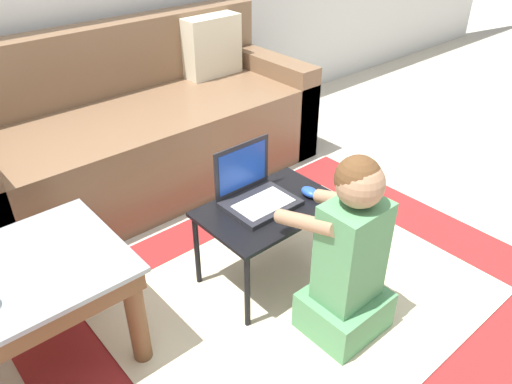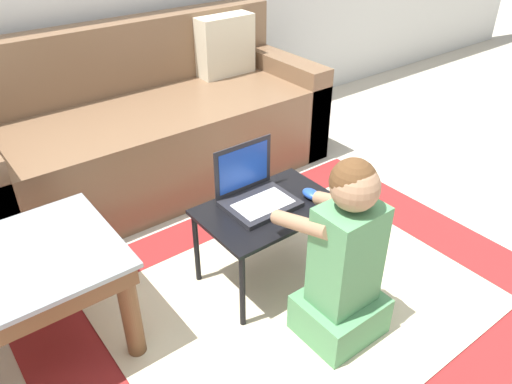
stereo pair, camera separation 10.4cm
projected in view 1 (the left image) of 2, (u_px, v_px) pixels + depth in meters
name	position (u px, v px, depth m)	size (l,w,h in m)	color
ground_plane	(284.00, 302.00, 2.14)	(16.00, 16.00, 0.00)	beige
area_rug	(301.00, 300.00, 2.14)	(2.10, 1.62, 0.01)	maroon
couch	(141.00, 132.00, 2.84)	(2.00, 0.82, 0.87)	brown
laptop_desk	(269.00, 215.00, 2.10)	(0.58, 0.38, 0.38)	black
laptop	(256.00, 195.00, 2.08)	(0.29, 0.24, 0.24)	#232328
computer_mouse	(310.00, 192.00, 2.13)	(0.06, 0.09, 0.04)	#234CB2
person_seated	(349.00, 258.00, 1.84)	(0.31, 0.41, 0.78)	#518E5B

